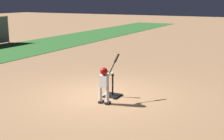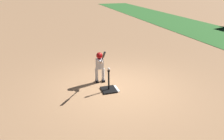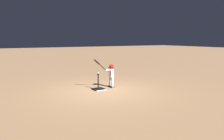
{
  "view_description": "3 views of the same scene",
  "coord_description": "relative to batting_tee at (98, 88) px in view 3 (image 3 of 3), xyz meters",
  "views": [
    {
      "loc": [
        -7.74,
        -4.43,
        2.8
      ],
      "look_at": [
        0.03,
        -0.33,
        0.8
      ],
      "focal_mm": 50.0,
      "sensor_mm": 36.0,
      "label": 1
    },
    {
      "loc": [
        5.79,
        -2.02,
        3.08
      ],
      "look_at": [
        0.07,
        -0.24,
        0.67
      ],
      "focal_mm": 35.0,
      "sensor_mm": 36.0,
      "label": 2
    },
    {
      "loc": [
        4.05,
        7.81,
        2.15
      ],
      "look_at": [
        -0.67,
        -0.42,
        0.77
      ],
      "focal_mm": 35.0,
      "sensor_mm": 36.0,
      "label": 3
    }
  ],
  "objects": [
    {
      "name": "ground_plane",
      "position": [
        -0.05,
        0.34,
        -0.08
      ],
      "size": [
        90.0,
        90.0,
        0.0
      ],
      "primitive_type": "plane",
      "color": "#AD7F56"
    },
    {
      "name": "batter_child",
      "position": [
        -0.65,
        -0.1,
        0.57
      ],
      "size": [
        0.92,
        0.32,
        1.28
      ],
      "color": "silver",
      "rests_on": "ground_plane"
    },
    {
      "name": "batting_tee",
      "position": [
        0.0,
        0.0,
        0.0
      ],
      "size": [
        0.49,
        0.44,
        0.67
      ],
      "color": "black",
      "rests_on": "ground_plane"
    },
    {
      "name": "baseball",
      "position": [
        0.0,
        -0.0,
        0.63
      ],
      "size": [
        0.07,
        0.07,
        0.07
      ],
      "primitive_type": "sphere",
      "color": "white",
      "rests_on": "batting_tee"
    },
    {
      "name": "home_plate",
      "position": [
        -0.02,
        0.08,
        -0.07
      ],
      "size": [
        0.45,
        0.45,
        0.02
      ],
      "primitive_type": "cube",
      "rotation": [
        0.0,
        0.0,
        -0.02
      ],
      "color": "white",
      "rests_on": "ground_plane"
    }
  ]
}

